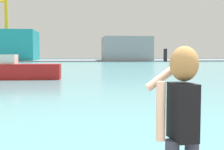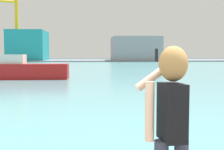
{
  "view_description": "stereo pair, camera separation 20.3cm",
  "coord_description": "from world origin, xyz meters",
  "px_view_note": "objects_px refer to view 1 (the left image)",
  "views": [
    {
      "loc": [
        -1.01,
        -2.05,
        2.14
      ],
      "look_at": [
        -0.34,
        4.09,
        1.71
      ],
      "focal_mm": 47.67,
      "sensor_mm": 36.0,
      "label": 1
    },
    {
      "loc": [
        -0.81,
        -2.06,
        2.14
      ],
      "look_at": [
        -0.34,
        4.09,
        1.71
      ],
      "focal_mm": 47.67,
      "sensor_mm": 36.0,
      "label": 2
    }
  ],
  "objects_px": {
    "boat_moored": "(10,70)",
    "warehouse_right": "(126,49)",
    "warehouse_left": "(18,46)",
    "person_photographer": "(181,115)",
    "port_crane": "(0,22)"
  },
  "relations": [
    {
      "from": "person_photographer",
      "to": "warehouse_left",
      "type": "distance_m",
      "value": 91.97
    },
    {
      "from": "person_photographer",
      "to": "boat_moored",
      "type": "height_order",
      "value": "person_photographer"
    },
    {
      "from": "person_photographer",
      "to": "port_crane",
      "type": "xyz_separation_m",
      "value": [
        -23.58,
        85.94,
        9.85
      ]
    },
    {
      "from": "warehouse_left",
      "to": "warehouse_right",
      "type": "height_order",
      "value": "warehouse_left"
    },
    {
      "from": "warehouse_left",
      "to": "port_crane",
      "type": "relative_size",
      "value": 0.79
    },
    {
      "from": "boat_moored",
      "to": "port_crane",
      "type": "bearing_deg",
      "value": 106.14
    },
    {
      "from": "boat_moored",
      "to": "warehouse_right",
      "type": "xyz_separation_m",
      "value": [
        20.2,
        65.51,
        3.06
      ]
    },
    {
      "from": "port_crane",
      "to": "warehouse_left",
      "type": "bearing_deg",
      "value": 42.84
    },
    {
      "from": "person_photographer",
      "to": "warehouse_left",
      "type": "relative_size",
      "value": 0.12
    },
    {
      "from": "warehouse_right",
      "to": "warehouse_left",
      "type": "bearing_deg",
      "value": 177.8
    },
    {
      "from": "person_photographer",
      "to": "warehouse_right",
      "type": "distance_m",
      "value": 89.63
    },
    {
      "from": "warehouse_left",
      "to": "person_photographer",
      "type": "bearing_deg",
      "value": -77.85
    },
    {
      "from": "warehouse_right",
      "to": "port_crane",
      "type": "xyz_separation_m",
      "value": [
        -36.92,
        -2.67,
        7.51
      ]
    },
    {
      "from": "warehouse_left",
      "to": "warehouse_right",
      "type": "bearing_deg",
      "value": -2.2
    },
    {
      "from": "person_photographer",
      "to": "port_crane",
      "type": "relative_size",
      "value": 0.1
    }
  ]
}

